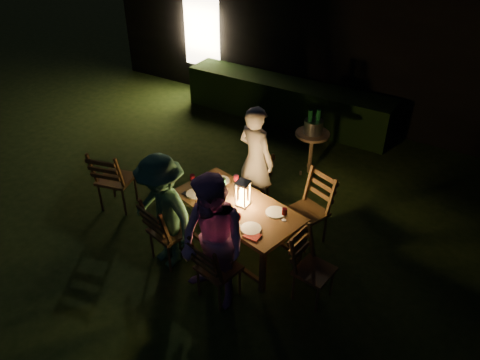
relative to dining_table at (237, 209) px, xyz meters
The scene contains 29 objects.
garden_envelope 6.24m from the dining_table, 96.25° to the left, with size 40.00×40.00×3.20m.
dining_table is the anchor object (origin of this frame).
chair_near_left 0.95m from the dining_table, 133.75° to the right, with size 0.55×0.57×1.00m.
chair_near_right 0.95m from the dining_table, 73.13° to the right, with size 0.52×0.54×0.97m.
chair_far_left 0.96m from the dining_table, 106.98° to the left, with size 0.47×0.50×0.94m.
chair_far_right 1.00m from the dining_table, 40.91° to the left, with size 0.61×0.63×1.04m.
chair_end 1.28m from the dining_table, 13.56° to the right, with size 0.49×0.46×0.92m.
chair_spare 2.01m from the dining_table, behind, with size 0.58×0.61×1.06m.
person_house_side 0.95m from the dining_table, 105.30° to the left, with size 0.60×0.39×1.64m, color beige.
person_opp_right 0.96m from the dining_table, 74.70° to the right, with size 0.83×0.64×1.70m, color #D290CA.
person_opp_left 0.95m from the dining_table, 132.22° to the right, with size 1.01×0.58×1.57m, color #366C4C.
lantern 0.24m from the dining_table, 31.54° to the left, with size 0.16×0.16×0.35m.
plate_far_left 0.60m from the dining_table, 144.74° to the left, with size 0.25×0.25×0.01m, color white.
plate_near_left 0.60m from the dining_table, behind, with size 0.25×0.25×0.01m, color white.
plate_far_right 0.51m from the dining_table, 12.59° to the left, with size 0.25×0.25×0.01m, color white.
plate_near_right 0.51m from the dining_table, 39.51° to the right, with size 0.25×0.25×0.01m, color white.
wineglass_a 0.44m from the dining_table, 123.51° to the left, with size 0.06×0.06×0.18m, color #59070F, non-canonical shape.
wineglass_b 0.75m from the dining_table, behind, with size 0.06×0.06×0.18m, color #59070F, non-canonical shape.
wineglass_c 0.44m from the dining_table, 56.49° to the right, with size 0.06×0.06×0.18m, color #59070F, non-canonical shape.
wineglass_d 0.66m from the dining_table, ahead, with size 0.06×0.06×0.18m, color #59070F, non-canonical shape.
wineglass_e 0.35m from the dining_table, 121.90° to the right, with size 0.06×0.06×0.18m, color silver, non-canonical shape.
bottle_table 0.33m from the dining_table, 166.54° to the left, with size 0.07×0.07×0.28m, color #0F471E.
napkin_left 0.36m from the dining_table, 128.58° to the right, with size 0.18×0.14×0.01m, color red.
napkin_right 0.63m from the dining_table, 42.07° to the right, with size 0.18×0.14×0.01m, color red.
phone 0.69m from the dining_table, 167.64° to the right, with size 0.14×0.07×0.01m, color black.
side_table 2.20m from the dining_table, 88.54° to the left, with size 0.55×0.55×0.74m.
ice_bucket 2.21m from the dining_table, 88.54° to the left, with size 0.30×0.30×0.22m, color #A5A8AD.
bottle_bucket_a 2.17m from the dining_table, 89.84° to the left, with size 0.07×0.07×0.32m, color #0F471E.
bottle_bucket_b 2.26m from the dining_table, 87.29° to the left, with size 0.07×0.07×0.32m, color #0F471E.
Camera 1 is at (3.15, -3.99, 4.27)m, focal length 35.00 mm.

